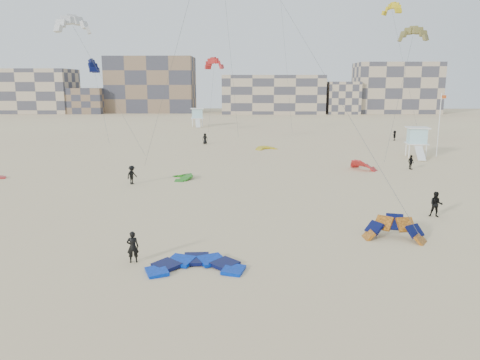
{
  "coord_description": "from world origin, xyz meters",
  "views": [
    {
      "loc": [
        2.7,
        -23.26,
        9.36
      ],
      "look_at": [
        2.08,
        6.0,
        3.32
      ],
      "focal_mm": 35.0,
      "sensor_mm": 36.0,
      "label": 1
    }
  ],
  "objects_px": {
    "lifeguard_tower_near": "(417,142)",
    "kite_ground_orange": "(394,239)",
    "kite_ground_blue": "(196,269)",
    "kitesurfer_main": "(133,247)"
  },
  "relations": [
    {
      "from": "kite_ground_orange",
      "to": "kitesurfer_main",
      "type": "height_order",
      "value": "kite_ground_orange"
    },
    {
      "from": "kite_ground_orange",
      "to": "kitesurfer_main",
      "type": "distance_m",
      "value": 15.64
    },
    {
      "from": "kite_ground_blue",
      "to": "kite_ground_orange",
      "type": "distance_m",
      "value": 12.63
    },
    {
      "from": "kite_ground_blue",
      "to": "kitesurfer_main",
      "type": "distance_m",
      "value": 3.63
    },
    {
      "from": "kite_ground_orange",
      "to": "kitesurfer_main",
      "type": "bearing_deg",
      "value": -150.09
    },
    {
      "from": "kite_ground_blue",
      "to": "kite_ground_orange",
      "type": "xyz_separation_m",
      "value": [
        11.63,
        4.91,
        0.0
      ]
    },
    {
      "from": "lifeguard_tower_near",
      "to": "kite_ground_orange",
      "type": "bearing_deg",
      "value": -103.52
    },
    {
      "from": "kite_ground_blue",
      "to": "lifeguard_tower_near",
      "type": "xyz_separation_m",
      "value": [
        24.41,
        38.15,
        1.92
      ]
    },
    {
      "from": "kite_ground_blue",
      "to": "kitesurfer_main",
      "type": "height_order",
      "value": "kitesurfer_main"
    },
    {
      "from": "kite_ground_blue",
      "to": "lifeguard_tower_near",
      "type": "height_order",
      "value": "lifeguard_tower_near"
    }
  ]
}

